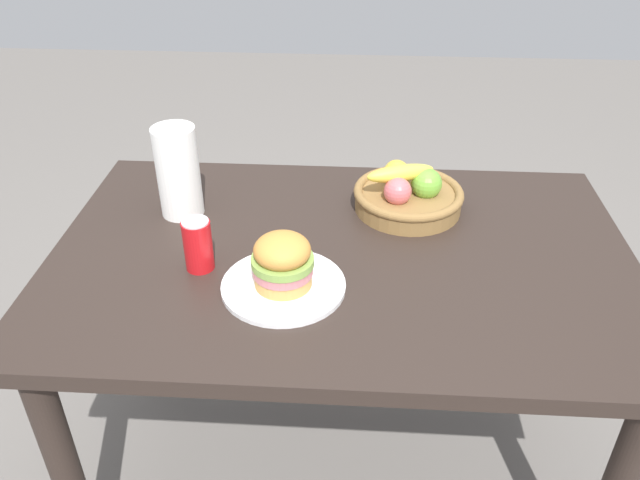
{
  "coord_description": "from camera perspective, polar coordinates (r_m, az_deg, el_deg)",
  "views": [
    {
      "loc": [
        0.03,
        -1.27,
        1.62
      ],
      "look_at": [
        -0.05,
        -0.05,
        0.81
      ],
      "focal_mm": 35.77,
      "sensor_mm": 36.0,
      "label": 1
    }
  ],
  "objects": [
    {
      "name": "soda_can",
      "position": [
        1.47,
        -10.87,
        -0.42
      ],
      "size": [
        0.07,
        0.07,
        0.13
      ],
      "color": "red",
      "rests_on": "dining_table"
    },
    {
      "name": "dining_table",
      "position": [
        1.6,
        1.88,
        -3.99
      ],
      "size": [
        1.4,
        0.9,
        0.75
      ],
      "color": "#2D231E",
      "rests_on": "ground_plane"
    },
    {
      "name": "plate",
      "position": [
        1.42,
        -3.28,
        -4.1
      ],
      "size": [
        0.28,
        0.28,
        0.01
      ],
      "primitive_type": "cylinder",
      "color": "white",
      "rests_on": "dining_table"
    },
    {
      "name": "paper_towel_roll",
      "position": [
        1.67,
        -12.57,
        5.98
      ],
      "size": [
        0.11,
        0.11,
        0.24
      ],
      "primitive_type": "cylinder",
      "color": "white",
      "rests_on": "dining_table"
    },
    {
      "name": "fruit_basket",
      "position": [
        1.7,
        7.87,
        4.08
      ],
      "size": [
        0.29,
        0.29,
        0.14
      ],
      "color": "olive",
      "rests_on": "dining_table"
    },
    {
      "name": "sandwich",
      "position": [
        1.38,
        -3.37,
        -1.88
      ],
      "size": [
        0.14,
        0.14,
        0.12
      ],
      "color": "tan",
      "rests_on": "plate"
    },
    {
      "name": "ground_plane",
      "position": [
        2.05,
        1.54,
        -18.54
      ],
      "size": [
        8.0,
        8.0,
        0.0
      ],
      "primitive_type": "plane",
      "color": "slate"
    }
  ]
}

